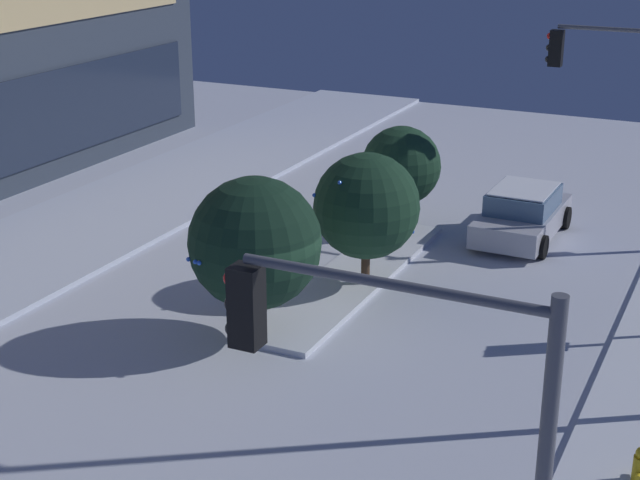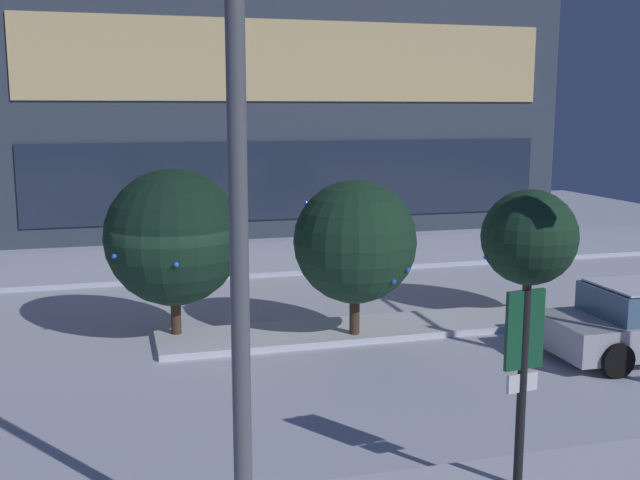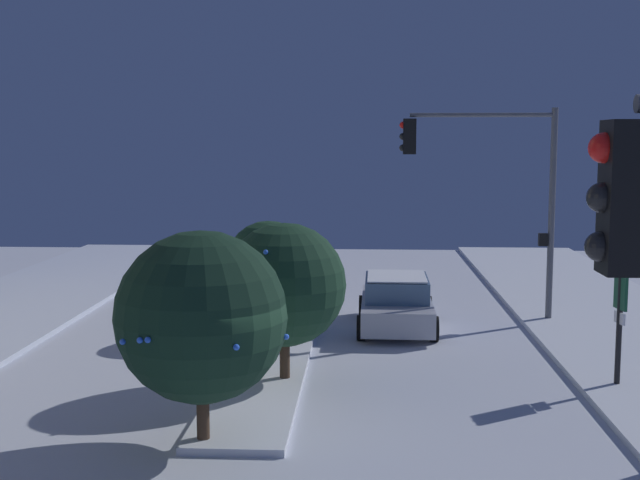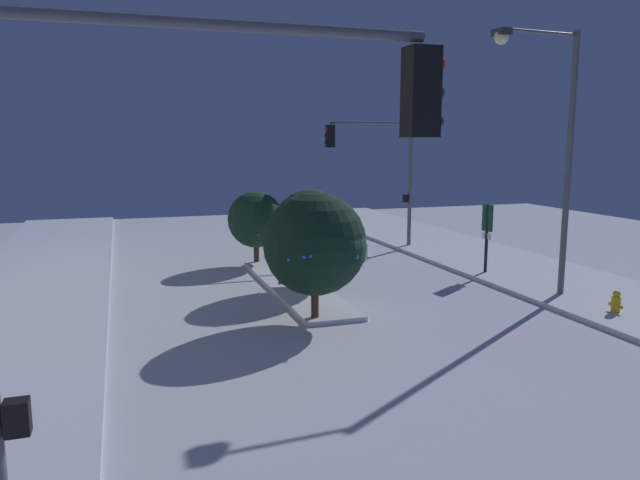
{
  "view_description": "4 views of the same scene",
  "coord_description": "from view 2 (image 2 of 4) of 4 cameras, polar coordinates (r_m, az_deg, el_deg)",
  "views": [
    {
      "loc": [
        -16.8,
        -8.81,
        9.34
      ],
      "look_at": [
        0.66,
        -0.46,
        2.33
      ],
      "focal_mm": 53.77,
      "sensor_mm": 36.0,
      "label": 1
    },
    {
      "loc": [
        -1.16,
        -15.32,
        4.92
      ],
      "look_at": [
        3.07,
        -0.01,
        2.2
      ],
      "focal_mm": 42.63,
      "sensor_mm": 36.0,
      "label": 2
    },
    {
      "loc": [
        -13.39,
        -1.91,
        5.19
      ],
      "look_at": [
        3.67,
        -0.99,
        3.13
      ],
      "focal_mm": 46.33,
      "sensor_mm": 36.0,
      "label": 3
    },
    {
      "loc": [
        -15.81,
        5.91,
        5.1
      ],
      "look_at": [
        0.99,
        0.35,
        2.2
      ],
      "focal_mm": 33.98,
      "sensor_mm": 36.0,
      "label": 4
    }
  ],
  "objects": [
    {
      "name": "curb_strip_far",
      "position": [
        24.84,
        -12.47,
        -1.76
      ],
      "size": [
        52.0,
        5.2,
        0.14
      ],
      "primitive_type": "cube",
      "color": "silver",
      "rests_on": "ground"
    },
    {
      "name": "street_lamp_arched",
      "position": [
        8.54,
        -7.63,
        13.29
      ],
      "size": [
        0.57,
        3.17,
        8.46
      ],
      "rotation": [
        0.0,
        0.0,
        1.64
      ],
      "color": "#565960",
      "rests_on": "ground"
    },
    {
      "name": "decorated_tree_left_of_median",
      "position": [
        16.39,
        -10.95,
        0.2
      ],
      "size": [
        2.92,
        2.94,
        3.72
      ],
      "color": "#473323",
      "rests_on": "ground"
    },
    {
      "name": "median_strip",
      "position": [
        17.15,
        3.07,
        -6.71
      ],
      "size": [
        9.0,
        1.8,
        0.14
      ],
      "primitive_type": "cube",
      "color": "silver",
      "rests_on": "ground"
    },
    {
      "name": "decorated_tree_right_of_median",
      "position": [
        16.11,
        2.65,
        -0.13
      ],
      "size": [
        2.63,
        2.63,
        3.48
      ],
      "color": "#473323",
      "rests_on": "ground"
    },
    {
      "name": "ground",
      "position": [
        16.13,
        -10.68,
        -8.2
      ],
      "size": [
        52.0,
        52.0,
        0.0
      ],
      "primitive_type": "plane",
      "color": "silver"
    },
    {
      "name": "parking_info_sign",
      "position": [
        9.97,
        14.98,
        -9.17
      ],
      "size": [
        0.55,
        0.13,
        2.73
      ],
      "rotation": [
        0.0,
        0.0,
        1.7
      ],
      "color": "black",
      "rests_on": "ground"
    },
    {
      "name": "decorated_tree_median",
      "position": [
        18.9,
        15.44,
        0.18
      ],
      "size": [
        2.37,
        2.32,
        3.06
      ],
      "color": "#473323",
      "rests_on": "ground"
    }
  ]
}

